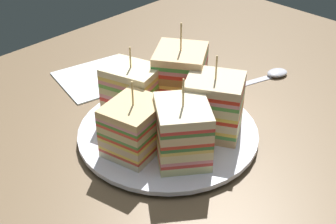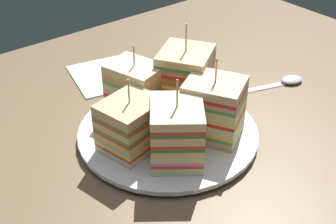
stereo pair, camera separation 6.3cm
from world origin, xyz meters
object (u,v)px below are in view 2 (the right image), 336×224
(sandwich_wedge_3, at_px, (185,81))
(chip_pile, at_px, (169,126))
(sandwich_wedge_2, at_px, (213,109))
(sandwich_wedge_4, at_px, (136,90))
(napkin, at_px, (112,73))
(plate, at_px, (168,132))
(spoon, at_px, (285,81))
(sandwich_wedge_1, at_px, (177,133))
(sandwich_wedge_0, at_px, (129,124))

(sandwich_wedge_3, relative_size, chip_pile, 1.97)
(sandwich_wedge_2, relative_size, sandwich_wedge_4, 1.06)
(sandwich_wedge_4, bearing_deg, napkin, 144.81)
(plate, bearing_deg, spoon, 178.45)
(chip_pile, relative_size, spoon, 0.52)
(sandwich_wedge_2, height_order, napkin, sandwich_wedge_2)
(sandwich_wedge_4, bearing_deg, spoon, 58.25)
(plate, xyz_separation_m, napkin, (-0.04, -0.20, -0.00))
(plate, relative_size, spoon, 1.91)
(sandwich_wedge_1, bearing_deg, sandwich_wedge_3, -7.81)
(sandwich_wedge_0, distance_m, napkin, 0.23)
(plate, bearing_deg, sandwich_wedge_4, -79.81)
(sandwich_wedge_2, bearing_deg, sandwich_wedge_0, 34.59)
(sandwich_wedge_0, distance_m, chip_pile, 0.06)
(sandwich_wedge_2, distance_m, napkin, 0.26)
(sandwich_wedge_1, height_order, sandwich_wedge_2, sandwich_wedge_2)
(sandwich_wedge_1, relative_size, spoon, 0.87)
(sandwich_wedge_1, relative_size, sandwich_wedge_2, 0.99)
(sandwich_wedge_0, distance_m, spoon, 0.32)
(chip_pile, xyz_separation_m, spoon, (-0.25, 0.00, -0.02))
(sandwich_wedge_0, height_order, sandwich_wedge_2, sandwich_wedge_2)
(sandwich_wedge_4, bearing_deg, chip_pile, -10.74)
(sandwich_wedge_1, distance_m, sandwich_wedge_4, 0.12)
(plate, height_order, spoon, plate)
(sandwich_wedge_4, bearing_deg, sandwich_wedge_0, -58.75)
(sandwich_wedge_1, xyz_separation_m, sandwich_wedge_3, (-0.08, -0.08, 0.01))
(sandwich_wedge_0, xyz_separation_m, chip_pile, (-0.06, 0.01, -0.02))
(sandwich_wedge_3, bearing_deg, sandwich_wedge_2, 46.52)
(napkin, bearing_deg, sandwich_wedge_0, 64.01)
(sandwich_wedge_1, height_order, napkin, sandwich_wedge_1)
(chip_pile, bearing_deg, sandwich_wedge_1, 61.49)
(sandwich_wedge_0, relative_size, napkin, 0.78)
(plate, relative_size, sandwich_wedge_1, 2.19)
(plate, relative_size, sandwich_wedge_2, 2.16)
(sandwich_wedge_4, height_order, spoon, sandwich_wedge_4)
(sandwich_wedge_1, relative_size, sandwich_wedge_3, 0.86)
(plate, xyz_separation_m, sandwich_wedge_2, (-0.04, 0.05, 0.05))
(sandwich_wedge_1, relative_size, napkin, 0.88)
(sandwich_wedge_2, relative_size, spoon, 0.88)
(sandwich_wedge_0, xyz_separation_m, sandwich_wedge_2, (-0.10, 0.05, 0.01))
(sandwich_wedge_1, xyz_separation_m, sandwich_wedge_4, (-0.02, -0.12, 0.00))
(chip_pile, bearing_deg, spoon, 179.99)
(sandwich_wedge_0, height_order, sandwich_wedge_1, sandwich_wedge_1)
(sandwich_wedge_2, bearing_deg, spoon, -108.64)
(sandwich_wedge_1, distance_m, napkin, 0.27)
(sandwich_wedge_2, height_order, chip_pile, sandwich_wedge_2)
(plate, height_order, sandwich_wedge_4, sandwich_wedge_4)
(plate, distance_m, sandwich_wedge_0, 0.07)
(plate, bearing_deg, sandwich_wedge_1, 61.66)
(sandwich_wedge_1, bearing_deg, spoon, -42.74)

